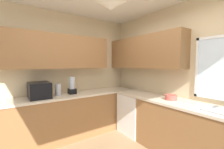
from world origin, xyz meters
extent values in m
cube|color=beige|center=(0.00, 1.66, 1.33)|extent=(3.82, 0.06, 2.67)
cube|color=beige|center=(-1.88, 0.00, 1.33)|extent=(0.06, 3.37, 2.67)
cube|color=white|center=(0.25, 1.61, 1.48)|extent=(0.04, 0.04, 0.99)
cube|color=olive|center=(-1.69, -0.20, 1.80)|extent=(0.32, 2.28, 0.70)
cube|color=olive|center=(-0.86, 1.47, 1.80)|extent=(1.97, 0.32, 0.70)
cone|color=silver|center=(0.00, 0.00, 2.25)|extent=(0.44, 0.44, 0.14)
cube|color=olive|center=(-1.54, 0.00, 0.44)|extent=(0.62, 2.95, 0.87)
cube|color=beige|center=(-1.54, 0.00, 0.89)|extent=(0.65, 2.98, 0.04)
cube|color=olive|center=(0.21, 1.32, 0.44)|extent=(2.88, 0.62, 0.87)
cube|color=beige|center=(0.21, 1.32, 0.89)|extent=(2.91, 0.65, 0.04)
cube|color=white|center=(-0.88, 1.29, 0.43)|extent=(0.60, 0.60, 0.87)
cube|color=black|center=(-1.54, -0.56, 1.06)|extent=(0.48, 0.36, 0.29)
cylinder|color=#B7B7BC|center=(-1.52, -0.22, 1.03)|extent=(0.11, 0.11, 0.24)
cylinder|color=#B74C42|center=(-0.03, 1.32, 0.96)|extent=(0.20, 0.20, 0.09)
cube|color=black|center=(-1.54, 0.07, 0.97)|extent=(0.15, 0.15, 0.11)
cylinder|color=#B2BCC6|center=(-1.54, 0.07, 1.15)|extent=(0.12, 0.12, 0.25)
camera|label=1|loc=(1.48, -1.01, 1.54)|focal=23.71mm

